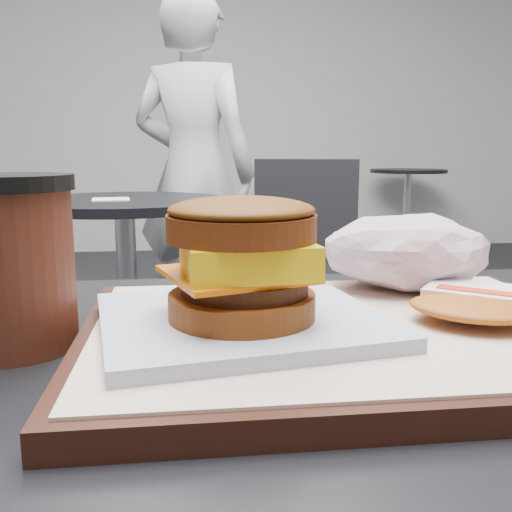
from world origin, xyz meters
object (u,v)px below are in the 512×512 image
object	(u,v)px
breakfast_sandwich	(242,274)
hash_brown	(481,304)
patron	(194,174)
neighbor_table	(126,256)
neighbor_chair	(274,255)
crumpled_wrapper	(407,251)
serving_tray	(346,335)
coffee_cup	(11,257)

from	to	relation	value
breakfast_sandwich	hash_brown	size ratio (longest dim) A/B	1.59
patron	neighbor_table	bearing A→B (deg)	94.34
neighbor_table	neighbor_chair	world-z (taller)	neighbor_chair
breakfast_sandwich	patron	xyz separation A→B (m)	(0.00, 2.29, -0.02)
crumpled_wrapper	neighbor_chair	distance (m)	1.72
serving_tray	neighbor_chair	xyz separation A→B (m)	(0.23, 1.78, -0.27)
serving_tray	crumpled_wrapper	size ratio (longest dim) A/B	2.53
breakfast_sandwich	coffee_cup	distance (m)	0.17
serving_tray	breakfast_sandwich	size ratio (longest dim) A/B	1.76
serving_tray	crumpled_wrapper	world-z (taller)	crumpled_wrapper
serving_tray	crumpled_wrapper	distance (m)	0.13
neighbor_table	neighbor_chair	xyz separation A→B (m)	(0.55, 0.18, -0.04)
coffee_cup	neighbor_chair	size ratio (longest dim) A/B	0.14
coffee_cup	neighbor_table	world-z (taller)	coffee_cup
breakfast_sandwich	coffee_cup	bearing A→B (deg)	165.96
patron	crumpled_wrapper	bearing A→B (deg)	118.63
breakfast_sandwich	neighbor_chair	bearing A→B (deg)	80.39
crumpled_wrapper	coffee_cup	size ratio (longest dim) A/B	1.19
crumpled_wrapper	patron	bearing A→B (deg)	94.12
hash_brown	patron	xyz separation A→B (m)	(-0.18, 2.28, 0.01)
crumpled_wrapper	neighbor_table	xyz separation A→B (m)	(-0.41, 1.50, -0.27)
serving_tray	breakfast_sandwich	bearing A→B (deg)	-172.78
serving_tray	neighbor_table	distance (m)	1.65
coffee_cup	neighbor_table	bearing A→B (deg)	93.09
serving_tray	neighbor_table	world-z (taller)	serving_tray
serving_tray	breakfast_sandwich	distance (m)	0.09
neighbor_table	patron	world-z (taller)	patron
serving_tray	hash_brown	xyz separation A→B (m)	(0.10, -0.00, 0.02)
serving_tray	coffee_cup	size ratio (longest dim) A/B	3.02
coffee_cup	neighbor_table	size ratio (longest dim) A/B	0.17
hash_brown	neighbor_chair	world-z (taller)	neighbor_chair
breakfast_sandwich	neighbor_table	world-z (taller)	breakfast_sandwich
hash_brown	crumpled_wrapper	world-z (taller)	crumpled_wrapper
coffee_cup	neighbor_table	xyz separation A→B (m)	(-0.08, 1.57, -0.29)
neighbor_chair	hash_brown	bearing A→B (deg)	-94.00
hash_brown	neighbor_chair	bearing A→B (deg)	86.00
hash_brown	crumpled_wrapper	xyz separation A→B (m)	(-0.02, 0.10, 0.02)
serving_tray	crumpled_wrapper	bearing A→B (deg)	49.88
hash_brown	neighbor_chair	distance (m)	1.81
hash_brown	neighbor_table	distance (m)	1.68
breakfast_sandwich	serving_tray	bearing A→B (deg)	7.22
coffee_cup	patron	bearing A→B (deg)	85.82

